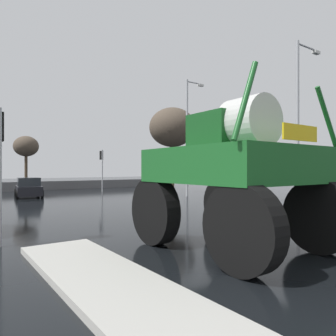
{
  "coord_description": "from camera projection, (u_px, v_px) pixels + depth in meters",
  "views": [
    {
      "loc": [
        -7.15,
        1.18,
        2.22
      ],
      "look_at": [
        -0.62,
        10.38,
        2.24
      ],
      "focal_mm": 33.87,
      "sensor_mm": 36.0,
      "label": 1
    }
  ],
  "objects": [
    {
      "name": "ground_plane",
      "position": [
        99.0,
        208.0,
        17.85
      ],
      "size": [
        120.0,
        120.0,
        0.0
      ],
      "primitive_type": "plane",
      "color": "black"
    },
    {
      "name": "median_island",
      "position": [
        162.0,
        320.0,
        4.49
      ],
      "size": [
        1.78,
        10.58,
        0.15
      ],
      "primitive_type": "cube",
      "color": "#B2AFA8",
      "rests_on": "ground"
    },
    {
      "name": "oversize_sprayer",
      "position": [
        233.0,
        172.0,
        8.78
      ],
      "size": [
        4.05,
        5.31,
        4.45
      ],
      "rotation": [
        0.0,
        0.0,
        1.57
      ],
      "color": "black",
      "rests_on": "ground"
    },
    {
      "name": "sedan_ahead",
      "position": [
        28.0,
        188.0,
        24.65
      ],
      "size": [
        2.28,
        4.28,
        1.52
      ],
      "rotation": [
        0.0,
        0.0,
        1.45
      ],
      "color": "black",
      "rests_on": "ground"
    },
    {
      "name": "traffic_signal_near_right",
      "position": [
        241.0,
        164.0,
        14.99
      ],
      "size": [
        0.24,
        0.54,
        3.34
      ],
      "color": "#A8AAAF",
      "rests_on": "ground"
    },
    {
      "name": "traffic_signal_far_left",
      "position": [
        102.0,
        161.0,
        30.44
      ],
      "size": [
        0.24,
        0.55,
        4.02
      ],
      "color": "#A8AAAF",
      "rests_on": "ground"
    },
    {
      "name": "streetlight_near_right",
      "position": [
        299.0,
        116.0,
        17.05
      ],
      "size": [
        2.17,
        0.24,
        9.09
      ],
      "color": "#A8AAAF",
      "rests_on": "ground"
    },
    {
      "name": "streetlight_far_right",
      "position": [
        188.0,
        132.0,
        25.34
      ],
      "size": [
        1.78,
        0.24,
        9.35
      ],
      "color": "#A8AAAF",
      "rests_on": "ground"
    },
    {
      "name": "bare_tree_right",
      "position": [
        172.0,
        128.0,
        28.75
      ],
      "size": [
        4.2,
        4.2,
        7.75
      ],
      "color": "#473828",
      "rests_on": "ground"
    },
    {
      "name": "bare_tree_far_center",
      "position": [
        26.0,
        147.0,
        31.7
      ],
      "size": [
        2.41,
        2.41,
        5.48
      ],
      "color": "#473828",
      "rests_on": "ground"
    },
    {
      "name": "roadside_barrier",
      "position": [
        31.0,
        186.0,
        31.91
      ],
      "size": [
        32.84,
        0.24,
        0.9
      ],
      "primitive_type": "cube",
      "color": "#59595B",
      "rests_on": "ground"
    }
  ]
}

